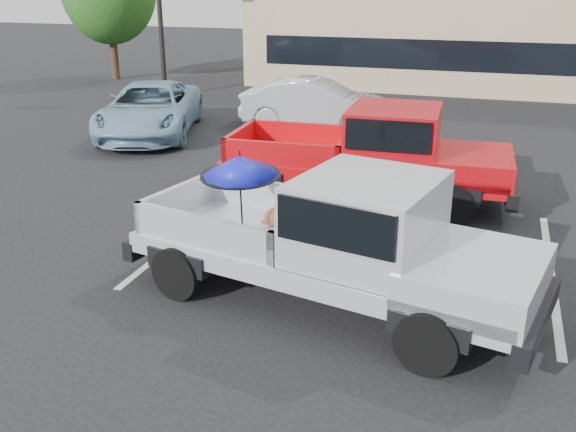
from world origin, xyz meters
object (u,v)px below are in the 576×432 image
at_px(silver_sedan, 316,103).
at_px(blue_suv, 150,109).
at_px(red_pickup, 384,151).
at_px(silver_pickup, 349,236).

relative_size(silver_sedan, blue_suv, 0.84).
bearing_deg(red_pickup, blue_suv, 150.59).
bearing_deg(red_pickup, silver_sedan, 114.62).
relative_size(silver_pickup, red_pickup, 1.02).
distance_m(red_pickup, blue_suv, 8.17).
distance_m(silver_pickup, blue_suv, 11.19).
bearing_deg(silver_pickup, silver_sedan, 120.17).
bearing_deg(blue_suv, red_pickup, -44.92).
xyz_separation_m(silver_pickup, blue_suv, (-7.61, 8.19, -0.33)).
bearing_deg(silver_pickup, red_pickup, 106.51).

